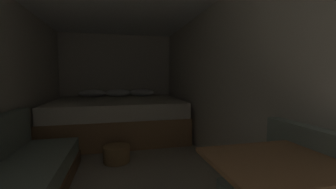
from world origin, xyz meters
TOP-DOWN VIEW (x-y plane):
  - ground_plane at (0.00, 1.85)m, footprint 7.17×7.17m
  - wall_back at (0.00, 4.45)m, footprint 2.62×0.05m
  - wall_right at (1.28, 1.85)m, footprint 0.05×5.17m
  - bed at (0.00, 3.51)m, footprint 2.40×1.78m
  - dinette_table at (0.80, 0.25)m, footprint 0.68×0.57m
  - wicker_basket at (-0.04, 2.22)m, footprint 0.36×0.36m

SIDE VIEW (x-z plane):
  - ground_plane at x=0.00m, z-range 0.00..0.00m
  - wicker_basket at x=-0.04m, z-range 0.00..0.22m
  - bed at x=0.00m, z-range -0.07..0.81m
  - dinette_table at x=0.80m, z-range 0.25..0.98m
  - wall_back at x=0.00m, z-range 0.00..2.14m
  - wall_right at x=1.28m, z-range 0.00..2.14m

